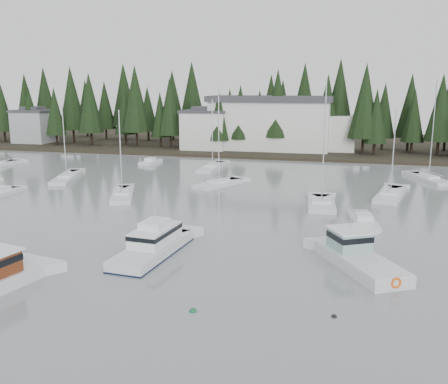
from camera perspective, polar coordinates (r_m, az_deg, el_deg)
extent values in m
plane|color=gray|center=(26.87, -14.30, -18.11)|extent=(260.00, 260.00, 0.00)
cube|color=black|center=(118.49, 8.84, 5.41)|extent=(240.00, 54.00, 1.00)
cube|color=silver|center=(103.92, -2.13, 6.99)|extent=(9.00, 7.00, 7.50)
cube|color=#38383D|center=(103.65, -2.15, 9.19)|extent=(9.54, 7.42, 0.50)
cube|color=#38383D|center=(103.62, -2.15, 9.53)|extent=(4.95, 3.85, 0.80)
cube|color=#999EA0|center=(124.37, -20.86, 6.93)|extent=(8.00, 7.00, 7.00)
cube|color=#38383D|center=(124.15, -20.99, 8.65)|extent=(8.48, 7.42, 0.50)
cube|color=#38383D|center=(124.12, -21.02, 8.93)|extent=(4.40, 3.85, 0.80)
cube|color=silver|center=(103.81, 5.30, 7.64)|extent=(24.00, 10.00, 10.00)
cube|color=#38383D|center=(103.55, 5.36, 10.56)|extent=(25.00, 11.00, 1.20)
cube|color=silver|center=(104.68, 12.00, 6.64)|extent=(10.00, 8.00, 7.00)
cube|color=silver|center=(40.89, -8.11, -6.93)|extent=(3.76, 9.97, 1.42)
cube|color=black|center=(40.92, -8.11, -7.07)|extent=(3.79, 10.02, 0.20)
cube|color=white|center=(40.88, -7.86, -4.90)|extent=(2.86, 5.25, 1.29)
cube|color=black|center=(40.79, -7.87, -4.48)|extent=(2.92, 5.31, 0.36)
cube|color=white|center=(40.62, -7.90, -3.64)|extent=(2.00, 2.67, 0.58)
cylinder|color=#A5A8AD|center=(40.43, -7.92, -2.67)|extent=(0.10, 0.10, 0.98)
cube|color=silver|center=(38.92, 15.32, -8.27)|extent=(7.14, 9.26, 1.44)
cube|color=silver|center=(38.67, 15.39, -7.19)|extent=(7.00, 9.07, 0.13)
cube|color=#83ACA5|center=(39.88, 14.15, -5.36)|extent=(3.54, 3.59, 1.56)
cube|color=white|center=(39.64, 14.21, -4.21)|extent=(3.99, 4.05, 0.13)
cube|color=black|center=(39.79, 14.17, -4.93)|extent=(3.62, 3.66, 0.44)
cylinder|color=#A5A8AD|center=(39.40, 14.28, -2.88)|extent=(0.08, 0.08, 1.78)
torus|color=#F2590C|center=(35.27, 19.08, -9.80)|extent=(0.75, 0.52, 0.78)
cube|color=silver|center=(62.65, -11.53, -0.54)|extent=(5.85, 9.58, 1.05)
cube|color=white|center=(62.51, -11.56, 0.04)|extent=(2.80, 3.59, 0.30)
cylinder|color=#A5A8AD|center=(61.70, -11.75, 4.50)|extent=(0.14, 0.14, 10.06)
cube|color=silver|center=(77.80, 22.33, 1.22)|extent=(5.72, 9.45, 1.05)
cube|color=white|center=(77.70, 22.37, 1.69)|extent=(2.77, 3.54, 0.30)
cylinder|color=#A5A8AD|center=(76.88, 22.77, 6.63)|extent=(0.14, 0.14, 13.71)
cube|color=silver|center=(68.20, -0.59, 0.72)|extent=(5.95, 8.68, 1.05)
cube|color=white|center=(68.08, -0.59, 1.26)|extent=(2.93, 3.36, 0.30)
cylinder|color=#A5A8AD|center=(67.15, -0.60, 6.85)|extent=(0.14, 0.14, 13.58)
cube|color=silver|center=(64.73, 18.46, -0.52)|extent=(4.70, 10.47, 1.05)
cube|color=white|center=(64.60, 18.50, 0.04)|extent=(2.59, 3.75, 0.30)
cylinder|color=#A5A8AD|center=(63.82, 18.79, 4.34)|extent=(0.14, 0.14, 10.01)
cube|color=silver|center=(76.72, -17.52, 1.43)|extent=(5.68, 11.13, 1.05)
cube|color=white|center=(76.61, -17.55, 1.90)|extent=(2.76, 4.05, 0.30)
cylinder|color=#A5A8AD|center=(75.96, -17.79, 5.54)|extent=(0.14, 0.14, 10.03)
cube|color=silver|center=(82.35, -1.32, 2.68)|extent=(2.50, 10.67, 1.05)
cube|color=white|center=(82.24, -1.32, 3.12)|extent=(1.75, 3.63, 0.30)
cylinder|color=#A5A8AD|center=(81.60, -1.34, 6.78)|extent=(0.14, 0.14, 10.80)
cube|color=silver|center=(57.78, 11.07, -1.57)|extent=(3.69, 8.34, 1.05)
cube|color=white|center=(57.63, 11.09, -0.95)|extent=(2.31, 2.93, 0.30)
cylinder|color=#A5A8AD|center=(56.54, 11.37, 5.61)|extent=(0.14, 0.14, 13.51)
cube|color=silver|center=(68.29, -24.09, -0.26)|extent=(2.29, 6.06, 0.90)
cube|color=white|center=(68.15, -24.14, 0.32)|extent=(1.52, 1.95, 0.55)
cube|color=silver|center=(51.18, 15.64, -3.48)|extent=(3.17, 6.91, 0.90)
cube|color=white|center=(51.00, 15.69, -2.72)|extent=(1.80, 2.33, 0.55)
cube|color=silver|center=(88.63, -8.44, 3.26)|extent=(2.43, 5.14, 0.90)
cube|color=white|center=(88.52, -8.45, 3.71)|extent=(1.57, 1.68, 0.55)
sphere|color=#145933|center=(30.98, -3.56, -13.48)|extent=(0.45, 0.45, 0.45)
sphere|color=black|center=(30.96, 12.46, -13.77)|extent=(0.34, 0.34, 0.34)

